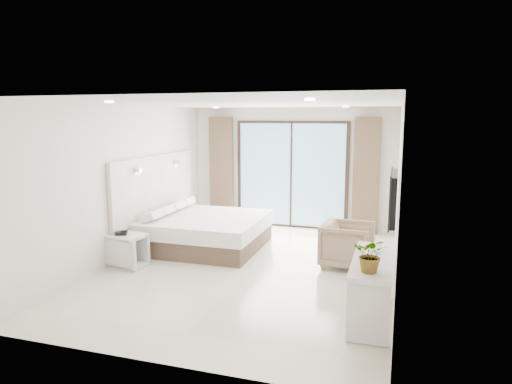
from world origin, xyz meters
TOP-DOWN VIEW (x-y plane):
  - ground at (0.00, 0.00)m, footprint 6.20×6.20m
  - room_shell at (-0.20, 0.82)m, footprint 4.62×6.22m
  - bed at (-1.22, 0.94)m, footprint 2.18×2.08m
  - nightstand at (-2.02, -0.48)m, footprint 0.67×0.59m
  - phone at (-2.08, -0.52)m, footprint 0.22×0.20m
  - console_desk at (2.04, -1.35)m, footprint 0.49×1.56m
  - plant at (2.04, -1.86)m, footprint 0.43×0.46m
  - armchair at (1.54, 0.59)m, footprint 0.81×0.86m

SIDE VIEW (x-z plane):
  - ground at x=0.00m, z-range 0.00..0.00m
  - nightstand at x=-2.02m, z-range 0.00..0.54m
  - bed at x=-1.22m, z-range -0.05..0.69m
  - armchair at x=1.54m, z-range 0.00..0.83m
  - console_desk at x=2.04m, z-range 0.18..0.95m
  - phone at x=-2.08m, z-range 0.55..0.61m
  - plant at x=2.04m, z-range 0.77..1.09m
  - room_shell at x=-0.20m, z-range 0.22..2.94m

